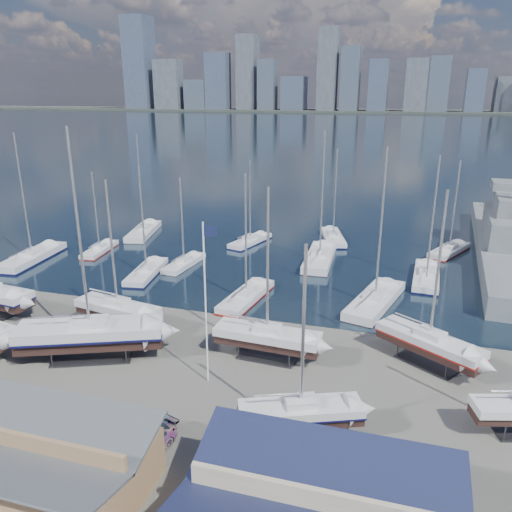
% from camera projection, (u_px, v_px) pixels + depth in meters
% --- Properties ---
extents(ground, '(1400.00, 1400.00, 0.00)m').
position_uv_depth(ground, '(165.00, 359.00, 43.20)').
color(ground, '#605E59').
rests_on(ground, ground).
extents(water, '(1400.00, 600.00, 0.40)m').
position_uv_depth(water, '(377.00, 128.00, 325.91)').
color(water, '#19273A').
rests_on(water, ground).
extents(far_shore, '(1400.00, 80.00, 2.20)m').
position_uv_depth(far_shore, '(390.00, 112.00, 562.60)').
color(far_shore, '#2D332D').
rests_on(far_shore, ground).
extents(skyline, '(639.14, 43.80, 107.69)m').
position_uv_depth(skyline, '(386.00, 76.00, 547.12)').
color(skyline, '#475166').
rests_on(skyline, far_shore).
extents(shed_grey, '(12.60, 8.40, 4.17)m').
position_uv_depth(shed_grey, '(35.00, 464.00, 27.94)').
color(shed_grey, '#8C6B4C').
rests_on(shed_grey, ground).
extents(sailboat_cradle_2, '(9.18, 4.03, 14.61)m').
position_uv_depth(sailboat_cradle_2, '(118.00, 309.00, 48.30)').
color(sailboat_cradle_2, '#2D2D33').
rests_on(sailboat_cradle_2, ground).
extents(sailboat_cradle_3, '(12.69, 7.90, 19.60)m').
position_uv_depth(sailboat_cradle_3, '(91.00, 334.00, 42.79)').
color(sailboat_cradle_3, '#2D2D33').
rests_on(sailboat_cradle_3, ground).
extents(sailboat_cradle_4, '(9.29, 3.09, 15.02)m').
position_uv_depth(sailboat_cradle_4, '(267.00, 337.00, 42.79)').
color(sailboat_cradle_4, '#2D2D33').
rests_on(sailboat_cradle_4, ground).
extents(sailboat_cradle_5, '(8.51, 5.29, 13.54)m').
position_uv_depth(sailboat_cradle_5, '(301.00, 412.00, 32.85)').
color(sailboat_cradle_5, '#2D2D33').
rests_on(sailboat_cradle_5, ground).
extents(sailboat_cradle_6, '(9.12, 7.23, 14.98)m').
position_uv_depth(sailboat_cradle_6, '(429.00, 343.00, 41.78)').
color(sailboat_cradle_6, '#2D2D33').
rests_on(sailboat_cradle_6, ground).
extents(sailboat_moored_0, '(4.47, 12.27, 17.95)m').
position_uv_depth(sailboat_moored_0, '(32.00, 259.00, 68.19)').
color(sailboat_moored_0, black).
rests_on(sailboat_moored_0, water).
extents(sailboat_moored_1, '(3.25, 8.35, 12.16)m').
position_uv_depth(sailboat_moored_1, '(100.00, 250.00, 71.92)').
color(sailboat_moored_1, black).
rests_on(sailboat_moored_1, water).
extents(sailboat_moored_2, '(5.43, 11.51, 16.76)m').
position_uv_depth(sailboat_moored_2, '(144.00, 233.00, 80.82)').
color(sailboat_moored_2, black).
rests_on(sailboat_moored_2, water).
extents(sailboat_moored_3, '(4.07, 9.91, 14.38)m').
position_uv_depth(sailboat_moored_3, '(147.00, 273.00, 62.84)').
color(sailboat_moored_3, black).
rests_on(sailboat_moored_3, water).
extents(sailboat_moored_4, '(3.04, 8.39, 12.40)m').
position_uv_depth(sailboat_moored_4, '(184.00, 264.00, 66.15)').
color(sailboat_moored_4, black).
rests_on(sailboat_moored_4, water).
extents(sailboat_moored_5, '(4.85, 9.23, 13.29)m').
position_uv_depth(sailboat_moored_5, '(250.00, 242.00, 75.97)').
color(sailboat_moored_5, black).
rests_on(sailboat_moored_5, water).
extents(sailboat_moored_6, '(4.06, 10.16, 14.78)m').
position_uv_depth(sailboat_moored_6, '(246.00, 298.00, 55.26)').
color(sailboat_moored_6, black).
rests_on(sailboat_moored_6, water).
extents(sailboat_moored_7, '(3.85, 12.24, 18.31)m').
position_uv_depth(sailboat_moored_7, '(320.00, 259.00, 67.90)').
color(sailboat_moored_7, black).
rests_on(sailboat_moored_7, water).
extents(sailboat_moored_8, '(5.43, 10.27, 14.79)m').
position_uv_depth(sailboat_moored_8, '(333.00, 239.00, 77.63)').
color(sailboat_moored_8, black).
rests_on(sailboat_moored_8, water).
extents(sailboat_moored_9, '(6.17, 12.20, 17.74)m').
position_uv_depth(sailboat_moored_9, '(375.00, 302.00, 54.04)').
color(sailboat_moored_9, black).
rests_on(sailboat_moored_9, water).
extents(sailboat_moored_10, '(3.59, 10.79, 15.90)m').
position_uv_depth(sailboat_moored_10, '(426.00, 278.00, 61.23)').
color(sailboat_moored_10, black).
rests_on(sailboat_moored_10, water).
extents(sailboat_moored_11, '(6.46, 9.45, 13.86)m').
position_uv_depth(sailboat_moored_11, '(449.00, 251.00, 71.43)').
color(sailboat_moored_11, black).
rests_on(sailboat_moored_11, water).
extents(naval_ship_east, '(11.47, 48.57, 18.33)m').
position_uv_depth(naval_ship_east, '(507.00, 244.00, 70.08)').
color(naval_ship_east, slate).
rests_on(naval_ship_east, water).
extents(car_b, '(4.15, 1.70, 1.34)m').
position_uv_depth(car_b, '(54.00, 414.00, 34.72)').
color(car_b, gray).
rests_on(car_b, ground).
extents(car_c, '(3.47, 5.09, 1.30)m').
position_uv_depth(car_c, '(103.00, 446.00, 31.63)').
color(car_c, gray).
rests_on(car_c, ground).
extents(car_d, '(3.63, 5.65, 1.52)m').
position_uv_depth(car_d, '(141.00, 446.00, 31.49)').
color(car_d, gray).
rests_on(car_d, ground).
extents(flagpole, '(1.16, 0.12, 13.15)m').
position_uv_depth(flagpole, '(206.00, 293.00, 37.48)').
color(flagpole, white).
rests_on(flagpole, ground).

